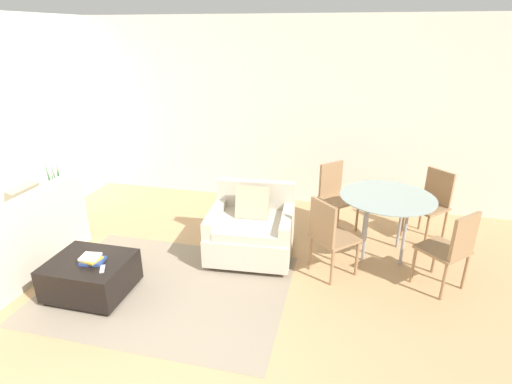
# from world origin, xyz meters

# --- Properties ---
(ground_plane) EXTENTS (20.00, 20.00, 0.00)m
(ground_plane) POSITION_xyz_m (0.00, 0.00, 0.00)
(ground_plane) COLOR tan
(wall_back) EXTENTS (12.00, 0.06, 2.75)m
(wall_back) POSITION_xyz_m (0.00, 3.80, 1.38)
(wall_back) COLOR white
(wall_back) RESTS_ON ground_plane
(area_rug) EXTENTS (2.52, 1.84, 0.01)m
(area_rug) POSITION_xyz_m (-0.54, 1.10, 0.00)
(area_rug) COLOR gray
(area_rug) RESTS_ON ground_plane
(armchair) EXTENTS (1.03, 0.95, 0.86)m
(armchair) POSITION_xyz_m (0.16, 1.99, 0.33)
(armchair) COLOR beige
(armchair) RESTS_ON ground_plane
(ottoman) EXTENTS (0.79, 0.66, 0.39)m
(ottoman) POSITION_xyz_m (-1.25, 0.85, 0.21)
(ottoman) COLOR black
(ottoman) RESTS_ON ground_plane
(book_stack) EXTENTS (0.24, 0.20, 0.07)m
(book_stack) POSITION_xyz_m (-1.19, 0.83, 0.42)
(book_stack) COLOR #2D478C
(book_stack) RESTS_ON ottoman
(tv_remote_primary) EXTENTS (0.10, 0.14, 0.01)m
(tv_remote_primary) POSITION_xyz_m (-1.02, 0.74, 0.39)
(tv_remote_primary) COLOR #B7B7BC
(tv_remote_primary) RESTS_ON ottoman
(potted_plant) EXTENTS (0.35, 0.35, 0.99)m
(potted_plant) POSITION_xyz_m (-2.67, 2.22, 0.22)
(potted_plant) COLOR #333338
(potted_plant) RESTS_ON ground_plane
(dining_table) EXTENTS (1.09, 1.09, 0.76)m
(dining_table) POSITION_xyz_m (1.69, 2.36, 0.67)
(dining_table) COLOR #8C9E99
(dining_table) RESTS_ON ground_plane
(dining_chair_near_left) EXTENTS (0.59, 0.59, 0.90)m
(dining_chair_near_left) POSITION_xyz_m (1.08, 1.75, 0.52)
(dining_chair_near_left) COLOR #93704C
(dining_chair_near_left) RESTS_ON ground_plane
(dining_chair_near_right) EXTENTS (0.59, 0.59, 0.90)m
(dining_chair_near_right) POSITION_xyz_m (2.30, 1.75, 0.52)
(dining_chair_near_right) COLOR #93704C
(dining_chair_near_right) RESTS_ON ground_plane
(dining_chair_far_left) EXTENTS (0.59, 0.59, 0.90)m
(dining_chair_far_left) POSITION_xyz_m (1.08, 2.97, 0.52)
(dining_chair_far_left) COLOR #93704C
(dining_chair_far_left) RESTS_ON ground_plane
(dining_chair_far_right) EXTENTS (0.59, 0.59, 0.90)m
(dining_chair_far_right) POSITION_xyz_m (2.30, 2.97, 0.52)
(dining_chair_far_right) COLOR #93704C
(dining_chair_far_right) RESTS_ON ground_plane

